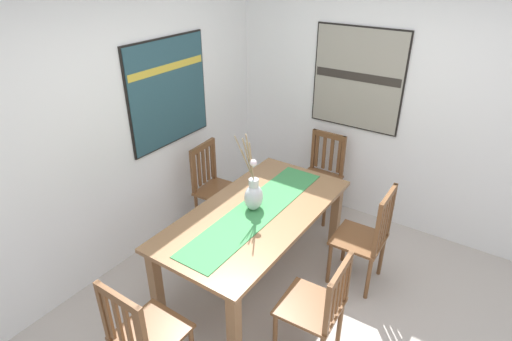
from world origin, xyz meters
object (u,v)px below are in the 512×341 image
at_px(chair_0, 321,174).
at_px(painting_on_side_wall, 358,79).
at_px(centerpiece_vase, 254,194).
at_px(chair_3, 318,306).
at_px(chair_2, 144,334).
at_px(dining_table, 256,221).
at_px(chair_1, 214,185).
at_px(painting_on_back_wall, 168,92).
at_px(chair_4, 367,236).

relative_size(chair_0, painting_on_side_wall, 0.90).
bearing_deg(centerpiece_vase, chair_0, -0.90).
xyz_separation_m(chair_0, chair_3, (-1.76, -0.84, -0.01)).
bearing_deg(painting_on_side_wall, chair_2, 176.31).
relative_size(dining_table, painting_on_side_wall, 1.78).
xyz_separation_m(dining_table, chair_1, (0.45, 0.83, -0.13)).
bearing_deg(painting_on_back_wall, chair_2, -142.85).
xyz_separation_m(chair_2, chair_3, (0.86, -0.83, -0.01)).
height_order(chair_3, chair_4, chair_4).
distance_m(dining_table, chair_0, 1.33).
xyz_separation_m(dining_table, painting_on_back_wall, (0.27, 1.19, 0.86)).
relative_size(centerpiece_vase, chair_4, 0.76).
distance_m(chair_3, painting_on_back_wall, 2.37).
height_order(chair_2, painting_on_back_wall, painting_on_back_wall).
distance_m(chair_2, painting_on_back_wall, 2.21).
height_order(centerpiece_vase, chair_2, centerpiece_vase).
height_order(dining_table, chair_2, chair_2).
xyz_separation_m(centerpiece_vase, chair_1, (0.43, 0.80, -0.38)).
height_order(dining_table, painting_on_side_wall, painting_on_side_wall).
bearing_deg(chair_4, chair_3, 179.97).
relative_size(dining_table, chair_1, 1.97).
distance_m(dining_table, chair_2, 1.31).
distance_m(chair_0, chair_2, 2.62).
bearing_deg(centerpiece_vase, chair_1, 61.68).
bearing_deg(chair_4, chair_0, 45.37).
distance_m(chair_2, chair_4, 1.97).
height_order(chair_3, painting_on_back_wall, painting_on_back_wall).
distance_m(centerpiece_vase, painting_on_back_wall, 1.34).
distance_m(chair_3, painting_on_side_wall, 2.36).
bearing_deg(dining_table, painting_on_side_wall, -6.61).
bearing_deg(chair_3, chair_1, 61.86).
bearing_deg(chair_0, painting_on_side_wall, -38.20).
distance_m(chair_1, chair_3, 1.88).
distance_m(chair_2, painting_on_side_wall, 3.06).
bearing_deg(painting_on_back_wall, chair_4, -83.74).
xyz_separation_m(dining_table, chair_3, (-0.44, -0.83, -0.15)).
distance_m(chair_0, painting_on_back_wall, 1.87).
height_order(dining_table, chair_4, chair_4).
relative_size(centerpiece_vase, chair_1, 0.79).
xyz_separation_m(chair_4, painting_on_side_wall, (1.08, 0.64, 1.02)).
bearing_deg(chair_3, chair_4, -0.03).
distance_m(dining_table, painting_on_back_wall, 1.50).
relative_size(chair_3, painting_on_side_wall, 0.85).
relative_size(chair_2, chair_4, 0.96).
xyz_separation_m(chair_4, painting_on_back_wall, (-0.22, 2.02, 0.99)).
bearing_deg(chair_2, chair_4, -24.83).
height_order(chair_2, chair_4, chair_4).
distance_m(dining_table, chair_1, 0.95).
bearing_deg(chair_1, painting_on_back_wall, 116.30).
distance_m(centerpiece_vase, chair_4, 1.05).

